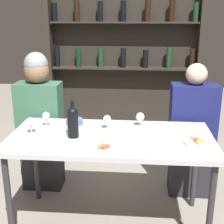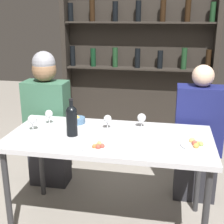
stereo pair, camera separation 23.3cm
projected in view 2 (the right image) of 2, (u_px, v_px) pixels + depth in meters
name	position (u px, v px, depth m)	size (l,w,h in m)	color
ground_plane	(109.00, 223.00, 2.51)	(10.00, 10.00, 0.00)	gray
dining_table	(109.00, 144.00, 2.30)	(1.49, 0.72, 0.75)	silver
wine_rack_wall	(138.00, 47.00, 3.89)	(1.93, 0.21, 2.33)	#28231E
wine_bottle	(72.00, 119.00, 2.26)	(0.08, 0.08, 0.28)	black
wine_glass_0	(108.00, 119.00, 2.40)	(0.06, 0.06, 0.11)	silver
wine_glass_1	(142.00, 118.00, 2.43)	(0.07, 0.07, 0.11)	silver
wine_glass_2	(32.00, 120.00, 2.35)	(0.07, 0.07, 0.13)	silver
wine_glass_3	(49.00, 114.00, 2.50)	(0.06, 0.06, 0.12)	silver
food_plate_0	(96.00, 147.00, 2.07)	(0.20, 0.20, 0.04)	silver
food_plate_1	(196.00, 145.00, 2.10)	(0.21, 0.21, 0.04)	silver
snack_bowl	(77.00, 120.00, 2.54)	(0.13, 0.13, 0.06)	#4C7299
seated_person_left	(48.00, 121.00, 2.93)	(0.40, 0.22, 1.29)	#26262B
seated_person_right	(198.00, 139.00, 2.71)	(0.40, 0.22, 1.21)	#26262B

